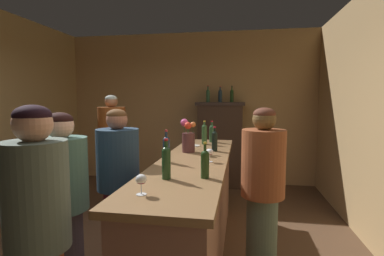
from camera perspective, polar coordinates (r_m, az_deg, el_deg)
wall_back at (r=5.86m, az=-0.44°, el=3.94°), size 5.00×0.12×2.95m
bar_counter at (r=3.09m, az=0.36°, el=-15.59°), size 0.68×2.91×1.05m
display_cabinet at (r=5.53m, az=5.56°, el=-2.87°), size 0.90×0.44×1.60m
wine_bottle_syrah at (r=4.10m, az=3.95°, el=-0.91°), size 0.07×0.07×0.30m
wine_bottle_merlot at (r=2.20m, az=-5.09°, el=-6.46°), size 0.07×0.07×0.31m
wine_bottle_malbec at (r=2.23m, az=2.57°, el=-6.82°), size 0.07×0.07×0.28m
wine_bottle_pinot at (r=2.78m, az=-5.06°, el=-3.96°), size 0.07×0.07×0.31m
wine_bottle_chardonnay at (r=3.38m, az=4.46°, el=-2.37°), size 0.07×0.07×0.29m
wine_bottle_rose at (r=3.91m, az=2.45°, el=-1.05°), size 0.07×0.07×0.32m
wine_glass_front at (r=2.80m, az=3.48°, el=-4.86°), size 0.08×0.08×0.13m
wine_glass_mid at (r=1.88m, az=-9.96°, el=-10.13°), size 0.07×0.07×0.13m
flower_arrangement at (r=3.30m, az=-0.75°, el=-2.01°), size 0.17×0.18×0.38m
cheese_plate at (r=3.75m, az=0.51°, el=-3.51°), size 0.14×0.14×0.01m
display_bottle_left at (r=5.49m, az=3.16°, el=6.48°), size 0.07×0.07×0.31m
display_bottle_midleft at (r=5.47m, az=5.57°, el=6.45°), size 0.07×0.07×0.30m
display_bottle_center at (r=5.46m, az=7.84°, el=6.43°), size 0.06×0.06×0.30m
patron_near_entrance at (r=1.93m, az=-27.94°, el=-17.96°), size 0.35×0.35×1.62m
patron_by_cabinet at (r=2.56m, az=-23.99°, el=-13.21°), size 0.39×0.39×1.55m
patron_in_grey at (r=2.90m, az=-14.26°, el=-10.63°), size 0.40×0.40×1.56m
patron_in_navy at (r=4.36m, az=-15.37°, el=-4.04°), size 0.39×0.39×1.71m
bartender at (r=2.69m, az=13.72°, el=-11.57°), size 0.38×0.38×1.58m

